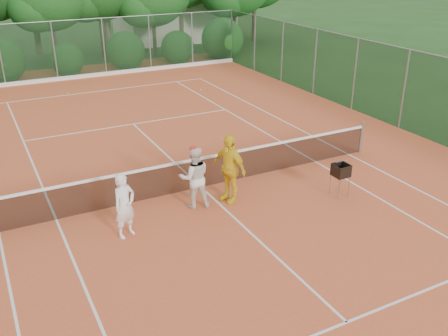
# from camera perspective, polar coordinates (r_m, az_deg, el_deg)

# --- Properties ---
(ground) EXTENTS (120.00, 120.00, 0.00)m
(ground) POSITION_cam_1_polar(r_m,az_deg,el_deg) (14.54, -2.56, -2.33)
(ground) COLOR #1D4217
(ground) RESTS_ON ground
(clay_court) EXTENTS (18.00, 36.00, 0.02)m
(clay_court) POSITION_cam_1_polar(r_m,az_deg,el_deg) (14.53, -2.56, -2.30)
(clay_court) COLOR #D45D31
(clay_court) RESTS_ON ground
(club_building) EXTENTS (8.00, 5.00, 3.00)m
(club_building) POSITION_cam_1_polar(r_m,az_deg,el_deg) (38.96, -5.69, 16.60)
(club_building) COLOR beige
(club_building) RESTS_ON ground
(tennis_net) EXTENTS (11.97, 0.10, 1.10)m
(tennis_net) POSITION_cam_1_polar(r_m,az_deg,el_deg) (14.31, -2.60, -0.42)
(tennis_net) COLOR gray
(tennis_net) RESTS_ON clay_court
(player_white) EXTENTS (0.69, 0.58, 1.62)m
(player_white) POSITION_cam_1_polar(r_m,az_deg,el_deg) (12.06, -11.28, -4.25)
(player_white) COLOR white
(player_white) RESTS_ON clay_court
(player_center_grp) EXTENTS (0.96, 0.82, 1.74)m
(player_center_grp) POSITION_cam_1_polar(r_m,az_deg,el_deg) (13.17, -3.39, -1.04)
(player_center_grp) COLOR white
(player_center_grp) RESTS_ON clay_court
(player_yellow) EXTENTS (0.80, 1.21, 1.92)m
(player_yellow) POSITION_cam_1_polar(r_m,az_deg,el_deg) (13.42, 0.59, -0.02)
(player_yellow) COLOR yellow
(player_yellow) RESTS_ON clay_court
(ball_hopper) EXTENTS (0.41, 0.41, 0.93)m
(ball_hopper) POSITION_cam_1_polar(r_m,az_deg,el_deg) (14.17, 13.22, -0.32)
(ball_hopper) COLOR gray
(ball_hopper) RESTS_ON clay_court
(stray_ball_a) EXTENTS (0.07, 0.07, 0.07)m
(stray_ball_a) POSITION_cam_1_polar(r_m,az_deg,el_deg) (24.64, -19.39, 7.61)
(stray_ball_a) COLOR #AFCA2E
(stray_ball_a) RESTS_ON clay_court
(stray_ball_b) EXTENTS (0.07, 0.07, 0.07)m
(stray_ball_b) POSITION_cam_1_polar(r_m,az_deg,el_deg) (25.12, -17.42, 8.17)
(stray_ball_b) COLOR #C8DC33
(stray_ball_b) RESTS_ON clay_court
(stray_ball_c) EXTENTS (0.07, 0.07, 0.07)m
(stray_ball_c) POSITION_cam_1_polar(r_m,az_deg,el_deg) (24.61, -2.70, 8.93)
(stray_ball_c) COLOR #D0E134
(stray_ball_c) RESTS_ON clay_court
(court_markings) EXTENTS (11.03, 23.83, 0.01)m
(court_markings) POSITION_cam_1_polar(r_m,az_deg,el_deg) (14.53, -2.56, -2.25)
(court_markings) COLOR white
(court_markings) RESTS_ON clay_court
(fence_back) EXTENTS (18.07, 0.07, 3.00)m
(fence_back) POSITION_cam_1_polar(r_m,az_deg,el_deg) (27.83, -16.16, 12.90)
(fence_back) COLOR #19381E
(fence_back) RESTS_ON clay_court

